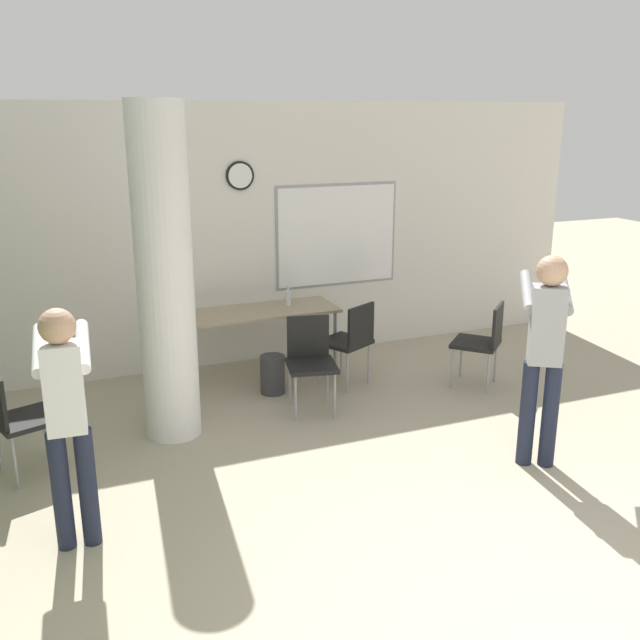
{
  "coord_description": "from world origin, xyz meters",
  "views": [
    {
      "loc": [
        -2.24,
        -2.33,
        2.71
      ],
      "look_at": [
        -0.14,
        2.83,
        1.06
      ],
      "focal_mm": 40.0,
      "sensor_mm": 36.0,
      "label": 1
    }
  ],
  "objects": [
    {
      "name": "person_watching_back",
      "position": [
        -2.16,
        2.01,
        0.94
      ],
      "size": [
        0.38,
        0.6,
        1.59
      ],
      "color": "#1E2338",
      "rests_on": "ground_plane"
    },
    {
      "name": "chair_table_front",
      "position": [
        0.03,
        3.48,
        0.51
      ],
      "size": [
        0.52,
        0.52,
        0.87
      ],
      "color": "black",
      "rests_on": "ground_plane"
    },
    {
      "name": "chair_by_left_wall",
      "position": [
        -2.5,
        3.1,
        0.51
      ],
      "size": [
        0.56,
        0.56,
        0.87
      ],
      "color": "black",
      "rests_on": "ground_plane"
    },
    {
      "name": "wall_back",
      "position": [
        0.02,
        5.06,
        1.4
      ],
      "size": [
        8.0,
        0.15,
        2.8
      ],
      "color": "silver",
      "rests_on": "ground_plane"
    },
    {
      "name": "chair_mid_room",
      "position": [
        1.83,
        3.34,
        0.51
      ],
      "size": [
        0.62,
        0.62,
        0.87
      ],
      "color": "black",
      "rests_on": "ground_plane"
    },
    {
      "name": "bottle_on_table",
      "position": [
        0.18,
        4.51,
        0.82
      ],
      "size": [
        0.06,
        0.06,
        0.22
      ],
      "color": "silver",
      "rests_on": "folding_table"
    },
    {
      "name": "folding_table",
      "position": [
        -0.16,
        4.45,
        0.68
      ],
      "size": [
        1.62,
        0.62,
        0.73
      ],
      "color": "tan",
      "rests_on": "ground_plane"
    },
    {
      "name": "waste_bin",
      "position": [
        -0.18,
        3.97,
        0.19
      ],
      "size": [
        0.25,
        0.25,
        0.39
      ],
      "color": "#38383D",
      "rests_on": "ground_plane"
    },
    {
      "name": "person_playing_side",
      "position": [
        1.29,
        1.79,
        0.99
      ],
      "size": [
        0.59,
        0.69,
        1.69
      ],
      "color": "#1E2338",
      "rests_on": "ground_plane"
    },
    {
      "name": "support_pillar",
      "position": [
        -1.27,
        3.42,
        1.4
      ],
      "size": [
        0.47,
        0.47,
        2.8
      ],
      "color": "white",
      "rests_on": "ground_plane"
    },
    {
      "name": "chair_table_right",
      "position": [
        0.61,
        3.86,
        0.51
      ],
      "size": [
        0.59,
        0.59,
        0.87
      ],
      "color": "black",
      "rests_on": "ground_plane"
    }
  ]
}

